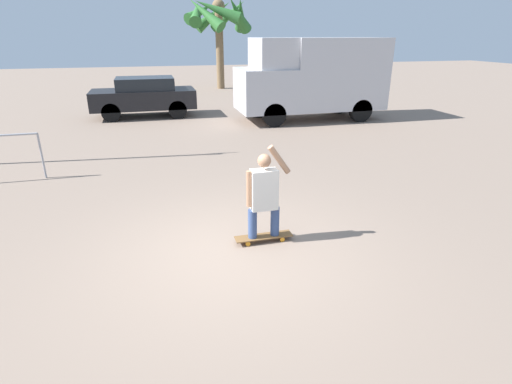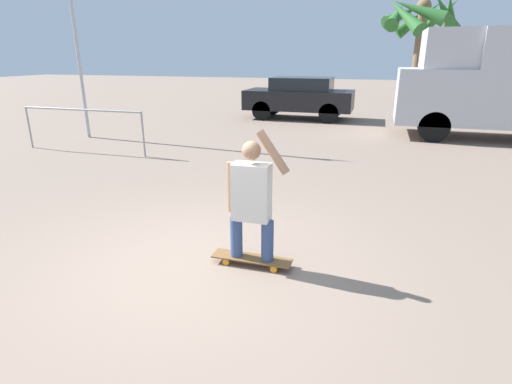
# 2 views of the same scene
# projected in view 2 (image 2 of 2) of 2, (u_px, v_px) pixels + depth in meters

# --- Properties ---
(ground_plane) EXTENTS (80.00, 80.00, 0.00)m
(ground_plane) POSITION_uv_depth(u_px,v_px,m) (195.00, 268.00, 4.56)
(ground_plane) COLOR gray
(skateboard) EXTENTS (0.93, 0.22, 0.09)m
(skateboard) POSITION_uv_depth(u_px,v_px,m) (252.00, 259.00, 4.60)
(skateboard) COLOR brown
(skateboard) RESTS_ON ground_plane
(person_skateboarder) EXTENTS (0.70, 0.22, 1.49)m
(person_skateboarder) POSITION_uv_depth(u_px,v_px,m) (251.00, 196.00, 4.35)
(person_skateboarder) COLOR #384C7A
(person_skateboarder) RESTS_ON skateboard
(camper_van) EXTENTS (5.55, 2.15, 3.00)m
(camper_van) POSITION_uv_depth(u_px,v_px,m) (508.00, 81.00, 11.07)
(camper_van) COLOR black
(camper_van) RESTS_ON ground_plane
(parked_car_black) EXTENTS (4.02, 1.78, 1.54)m
(parked_car_black) POSITION_uv_depth(u_px,v_px,m) (300.00, 97.00, 15.12)
(parked_car_black) COLOR black
(parked_car_black) RESTS_ON ground_plane
(palm_tree_near_van) EXTENTS (4.12, 4.10, 5.24)m
(palm_tree_near_van) POSITION_uv_depth(u_px,v_px,m) (421.00, 18.00, 20.22)
(palm_tree_near_van) COLOR brown
(palm_tree_near_van) RESTS_ON ground_plane
(flagpole) EXTENTS (0.86, 0.12, 6.37)m
(flagpole) POSITION_uv_depth(u_px,v_px,m) (73.00, 5.00, 10.70)
(flagpole) COLOR #B7B7BC
(flagpole) RESTS_ON ground_plane
(plaza_railing_segment) EXTENTS (3.42, 0.05, 1.08)m
(plaza_railing_segment) POSITION_uv_depth(u_px,v_px,m) (82.00, 117.00, 9.77)
(plaza_railing_segment) COLOR #99999E
(plaza_railing_segment) RESTS_ON ground_plane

